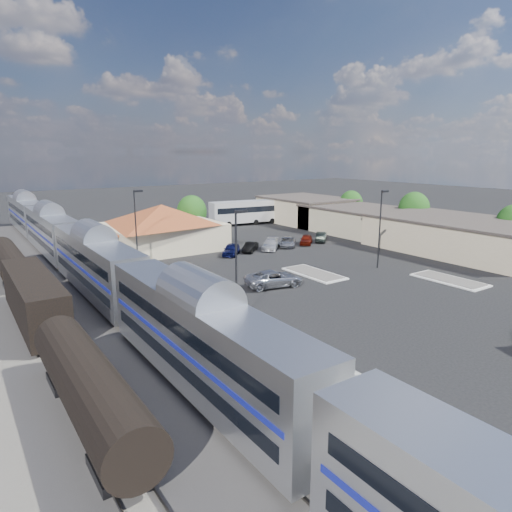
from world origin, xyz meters
TOP-DOWN VIEW (x-y plane):
  - ground at (0.00, 0.00)m, footprint 280.00×280.00m
  - railbed at (-21.00, 8.00)m, footprint 16.00×100.00m
  - platform at (-12.00, 6.00)m, footprint 5.50×92.00m
  - passenger_train at (-18.00, 7.42)m, footprint 3.00×104.00m
  - freight_cars at (-24.00, 2.76)m, footprint 2.80×46.00m
  - station_depot at (-4.56, 24.00)m, footprint 18.35×12.24m
  - buildings_east at (28.00, 14.28)m, footprint 14.40×51.40m
  - traffic_island_south at (4.00, 2.00)m, footprint 3.30×7.50m
  - traffic_island_north at (14.00, -8.00)m, footprint 3.30×7.50m
  - lamp_plat_s at (-10.90, -6.00)m, footprint 1.08×0.25m
  - lamp_plat_n at (-10.90, 16.00)m, footprint 1.08×0.25m
  - lamp_lot at (12.10, 0.00)m, footprint 1.08×0.25m
  - tree_east_b at (34.00, 12.00)m, footprint 4.94×4.94m
  - tree_east_c at (34.00, 26.00)m, footprint 4.41×4.41m
  - tree_depot at (3.00, 30.00)m, footprint 4.71×4.71m
  - suv at (-2.46, 0.69)m, footprint 6.39×3.94m
  - coach_bus at (17.02, 36.00)m, footprint 13.90×4.63m
  - person_a at (-11.97, -12.58)m, footprint 0.67×0.80m
  - person_b at (-12.39, 5.93)m, footprint 0.76×0.96m
  - parked_car_a at (1.38, 15.40)m, footprint 4.28×4.44m
  - parked_car_b at (4.58, 15.70)m, footprint 3.86×3.65m
  - parked_car_c at (7.78, 15.40)m, footprint 4.90×4.96m
  - parked_car_d at (10.98, 15.70)m, footprint 4.81×5.00m
  - parked_car_e at (14.18, 15.40)m, footprint 3.99×3.97m
  - parked_car_f at (17.38, 15.70)m, footprint 4.00×3.99m

SIDE VIEW (x-z plane):
  - ground at x=0.00m, z-range 0.00..0.00m
  - railbed at x=-21.00m, z-range 0.00..0.12m
  - platform at x=-12.00m, z-range 0.00..0.18m
  - traffic_island_south at x=4.00m, z-range 0.00..0.21m
  - traffic_island_north at x=14.00m, z-range 0.00..0.21m
  - parked_car_b at x=4.58m, z-range 0.00..1.30m
  - parked_car_d at x=10.98m, z-range 0.00..1.32m
  - parked_car_e at x=14.18m, z-range 0.00..1.37m
  - parked_car_f at x=17.38m, z-range 0.00..1.38m
  - parked_car_c at x=7.78m, z-range 0.00..1.44m
  - parked_car_a at x=1.38m, z-range 0.00..1.50m
  - suv at x=-2.46m, z-range 0.00..1.65m
  - person_a at x=-11.97m, z-range 0.18..2.04m
  - person_b at x=-12.39m, z-range 0.18..2.10m
  - freight_cars at x=-24.00m, z-range -0.07..3.93m
  - buildings_east at x=28.00m, z-range -0.13..4.67m
  - coach_bus at x=17.02m, z-range 0.33..4.71m
  - passenger_train at x=-18.00m, z-range 0.09..5.64m
  - station_depot at x=-4.56m, z-range 0.03..6.23m
  - tree_east_c at x=34.00m, z-range 0.66..6.87m
  - tree_depot at x=3.00m, z-range 0.71..7.34m
  - tree_east_b at x=34.00m, z-range 0.74..7.70m
  - lamp_plat_s at x=-10.90m, z-range 0.84..9.84m
  - lamp_plat_n at x=-10.90m, z-range 0.84..9.84m
  - lamp_lot at x=12.10m, z-range 0.84..9.84m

